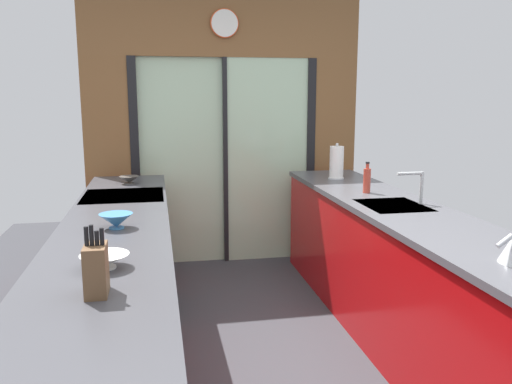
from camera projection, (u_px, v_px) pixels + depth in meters
name	position (u px, v px, depth m)	size (l,w,h in m)	color
ground_plane	(262.00, 342.00, 3.52)	(5.04, 7.60, 0.02)	#38383D
back_wall_unit	(225.00, 108.00, 4.98)	(2.64, 0.12, 2.70)	brown
left_counter_run	(115.00, 315.00, 2.81)	(0.62, 3.80, 0.92)	#AD0C0F
right_counter_run	(410.00, 282.00, 3.32)	(0.62, 3.80, 0.92)	#AD0C0F
sink_faucet	(417.00, 182.00, 3.47)	(0.19, 0.02, 0.22)	#B7BABC
oven_range	(127.00, 256.00, 3.90)	(0.60, 0.60, 0.92)	black
mixing_bowl_near	(105.00, 261.00, 2.20)	(0.21, 0.21, 0.06)	silver
mixing_bowl_mid	(116.00, 220.00, 2.85)	(0.18, 0.18, 0.08)	teal
mixing_bowl_far	(129.00, 180.00, 4.29)	(0.17, 0.17, 0.06)	#514C47
knife_block	(96.00, 269.00, 1.89)	(0.08, 0.14, 0.27)	brown
soap_bottle_far	(367.00, 180.00, 3.89)	(0.06, 0.06, 0.23)	#B23D2D
paper_towel_roll	(337.00, 163.00, 4.53)	(0.14, 0.14, 0.32)	#B7BABC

